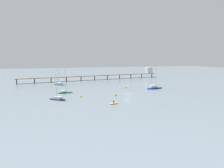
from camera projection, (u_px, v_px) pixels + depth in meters
The scene contains 10 objects.
ground_plane at pixel (127, 94), 73.62m from camera, with size 400.00×400.00×0.00m, color slate.
pier at pixel (118, 73), 127.08m from camera, with size 86.69×14.61×6.79m.
sailboat_blue at pixel (154, 87), 85.77m from camera, with size 8.19×2.88×11.62m.
sailboat_green at pixel (65, 91), 75.29m from camera, with size 6.36×2.27×9.76m.
sailboat_navy at pixel (58, 98), 63.24m from camera, with size 5.91×5.36×8.34m.
sailboat_teal at pixel (59, 84), 98.24m from camera, with size 6.12×7.82×11.23m.
dinghy_yellow at pixel (114, 103), 57.70m from camera, with size 2.94×1.64×1.14m.
mooring_buoy_mid at pixel (116, 95), 70.04m from camera, with size 0.78×0.78×0.78m, color yellow.
mooring_buoy_near at pixel (126, 87), 87.97m from camera, with size 0.65×0.65×0.65m, color yellow.
mooring_buoy_inner at pixel (81, 96), 67.26m from camera, with size 0.58×0.58×0.58m, color yellow.
Camera 1 is at (-28.69, -66.83, 13.26)m, focal length 32.08 mm.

